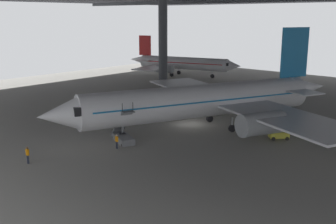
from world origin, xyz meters
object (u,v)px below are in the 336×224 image
object	(u,v)px
airplane_distant	(181,63)
baggage_tug	(279,135)
crew_worker_near_nose	(28,154)
crew_worker_by_stairs	(117,141)
boarding_stairs	(123,135)
airplane_main	(205,101)

from	to	relation	value
airplane_distant	baggage_tug	bearing A→B (deg)	-37.40
crew_worker_near_nose	airplane_distant	size ratio (longest dim) A/B	0.06
crew_worker_near_nose	crew_worker_by_stairs	distance (m)	9.22
crew_worker_near_nose	baggage_tug	bearing A→B (deg)	58.64
crew_worker_by_stairs	airplane_distant	size ratio (longest dim) A/B	0.06
crew_worker_near_nose	airplane_distant	xyz separation A→B (m)	(-26.55, 54.73, 2.05)
crew_worker_near_nose	baggage_tug	world-z (taller)	crew_worker_near_nose
boarding_stairs	crew_worker_near_nose	size ratio (longest dim) A/B	2.83
boarding_stairs	crew_worker_near_nose	bearing A→B (deg)	-98.26
airplane_main	baggage_tug	distance (m)	9.81
crew_worker_by_stairs	baggage_tug	bearing A→B (deg)	52.45
crew_worker_near_nose	baggage_tug	distance (m)	27.51
airplane_main	airplane_distant	world-z (taller)	airplane_main
airplane_distant	baggage_tug	world-z (taller)	airplane_distant
airplane_main	crew_worker_near_nose	size ratio (longest dim) A/B	22.31
airplane_distant	crew_worker_by_stairs	bearing A→B (deg)	-57.32
crew_worker_by_stairs	boarding_stairs	bearing A→B (deg)	122.75
airplane_main	boarding_stairs	world-z (taller)	airplane_main
airplane_distant	airplane_main	bearing A→B (deg)	-46.39
airplane_distant	boarding_stairs	bearing A→B (deg)	-57.33
airplane_main	crew_worker_near_nose	bearing A→B (deg)	-103.85
crew_worker_by_stairs	airplane_distant	bearing A→B (deg)	122.68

